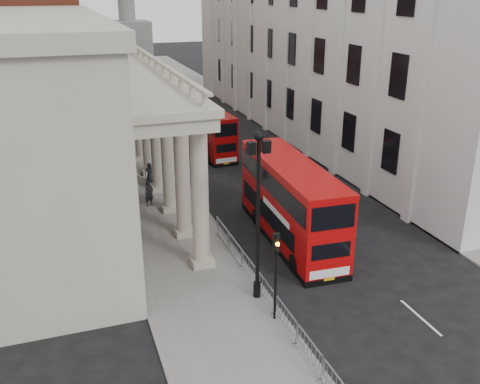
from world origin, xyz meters
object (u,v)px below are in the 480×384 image
at_px(pedestrian_a, 149,193).
at_px(pedestrian_b, 133,196).
at_px(lamp_post_south, 258,206).
at_px(lamp_post_north, 142,88).
at_px(lamp_post_mid, 179,126).
at_px(bus_far, 208,130).
at_px(traffic_light, 276,261).
at_px(pedestrian_c, 150,173).
at_px(bus_near, 291,201).

bearing_deg(pedestrian_a, pedestrian_b, 152.36).
bearing_deg(lamp_post_south, pedestrian_a, 102.38).
bearing_deg(lamp_post_north, pedestrian_b, -102.05).
relative_size(lamp_post_mid, lamp_post_north, 1.00).
relative_size(lamp_post_south, bus_far, 0.87).
relative_size(traffic_light, pedestrian_b, 2.69).
bearing_deg(pedestrian_b, bus_far, -152.03).
relative_size(lamp_post_south, traffic_light, 1.93).
height_order(traffic_light, pedestrian_b, traffic_light).
distance_m(lamp_post_south, pedestrian_c, 18.52).
distance_m(traffic_light, bus_far, 27.03).
height_order(bus_far, pedestrian_a, bus_far).
bearing_deg(lamp_post_mid, lamp_post_south, -90.00).
relative_size(lamp_post_mid, bus_far, 0.87).
relative_size(pedestrian_a, pedestrian_b, 1.13).
bearing_deg(lamp_post_north, traffic_light, -89.83).
relative_size(lamp_post_south, bus_near, 0.74).
bearing_deg(bus_near, lamp_post_north, 101.61).
relative_size(lamp_post_mid, pedestrian_b, 5.21).
relative_size(traffic_light, pedestrian_c, 2.76).
bearing_deg(pedestrian_c, lamp_post_mid, -31.55).
distance_m(lamp_post_north, pedestrian_c, 14.74).
bearing_deg(bus_near, pedestrian_b, 138.29).
xyz_separation_m(lamp_post_north, bus_near, (4.20, -26.49, -2.40)).
height_order(lamp_post_mid, pedestrian_c, lamp_post_mid).
relative_size(traffic_light, pedestrian_a, 2.39).
distance_m(lamp_post_mid, bus_far, 10.14).
bearing_deg(lamp_post_south, traffic_light, -87.16).
bearing_deg(lamp_post_north, bus_far, -58.41).
bearing_deg(traffic_light, lamp_post_south, 92.84).
bearing_deg(traffic_light, bus_near, 61.43).
distance_m(bus_near, bus_far, 19.13).
height_order(lamp_post_south, traffic_light, lamp_post_south).
relative_size(lamp_post_north, pedestrian_b, 5.21).
relative_size(lamp_post_mid, pedestrian_c, 5.35).
bearing_deg(bus_far, lamp_post_north, 118.12).
xyz_separation_m(lamp_post_mid, pedestrian_c, (-2.04, 1.97, -4.01)).
xyz_separation_m(bus_far, pedestrian_a, (-7.44, -11.37, -1.10)).
relative_size(lamp_post_south, lamp_post_mid, 1.00).
relative_size(lamp_post_south, pedestrian_c, 5.35).
xyz_separation_m(lamp_post_north, bus_far, (4.53, -7.37, -2.79)).
height_order(lamp_post_south, lamp_post_north, same).
bearing_deg(bus_far, pedestrian_a, -126.67).
xyz_separation_m(lamp_post_south, traffic_light, (0.10, -2.02, -1.80)).
height_order(lamp_post_south, lamp_post_mid, same).
xyz_separation_m(bus_far, pedestrian_c, (-6.57, -6.66, -1.22)).
xyz_separation_m(lamp_post_north, traffic_light, (0.10, -34.02, -1.80)).
distance_m(traffic_light, pedestrian_c, 20.22).
xyz_separation_m(pedestrian_a, pedestrian_c, (0.87, 4.71, -0.12)).
height_order(pedestrian_b, pedestrian_c, pedestrian_b).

